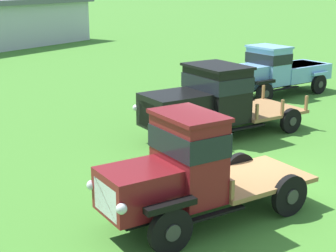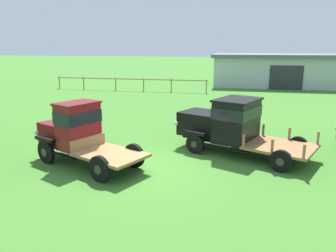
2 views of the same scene
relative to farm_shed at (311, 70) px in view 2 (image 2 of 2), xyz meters
name	(u,v)px [view 2 (image 2 of 2)]	position (x,y,z in m)	size (l,w,h in m)	color
ground_plane	(144,168)	(-10.95, -27.89, -1.73)	(240.00, 240.00, 0.00)	#3D7528
farm_shed	(311,70)	(0.00, 0.00, 0.00)	(21.23, 8.85, 3.43)	#B2B7BC
paddock_fence	(129,81)	(-18.25, -8.07, -0.83)	(15.34, 0.45, 1.27)	#997F60
vintage_truck_second_in_line	(78,132)	(-13.55, -27.81, -0.56)	(4.94, 3.39, 2.33)	black
vintage_truck_midrow_center	(230,124)	(-8.00, -25.27, -0.54)	(5.89, 4.06, 2.26)	black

